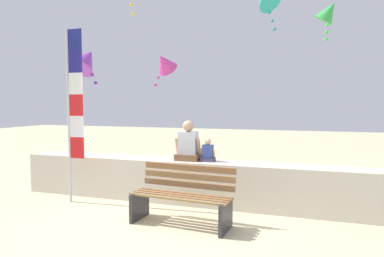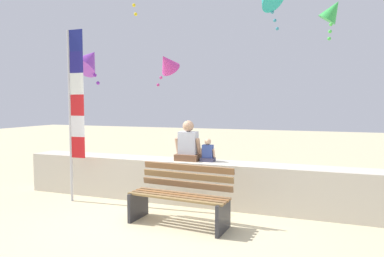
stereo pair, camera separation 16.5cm
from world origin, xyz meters
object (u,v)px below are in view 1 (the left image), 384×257
object	(u,v)px
person_adult	(188,145)
flag_banner	(73,104)
park_bench	(183,197)
kite_green	(329,12)
kite_purple	(86,60)
kite_magenta	(164,63)
person_child	(208,152)

from	to	relation	value
person_adult	flag_banner	size ratio (longest dim) A/B	0.23
person_adult	flag_banner	xyz separation A→B (m)	(-2.01, -0.69, 0.76)
person_adult	flag_banner	world-z (taller)	flag_banner
park_bench	person_adult	bearing A→B (deg)	104.71
kite_green	kite_purple	world-z (taller)	kite_green
person_adult	kite_magenta	xyz separation A→B (m)	(-1.30, 1.97, 1.78)
kite_purple	person_adult	bearing A→B (deg)	-15.74
park_bench	kite_green	world-z (taller)	kite_green
person_adult	person_child	size ratio (longest dim) A/B	1.76
person_adult	kite_magenta	distance (m)	2.96
person_adult	kite_magenta	bearing A→B (deg)	123.43
person_child	park_bench	bearing A→B (deg)	-94.06
person_adult	person_child	distance (m)	0.40
park_bench	kite_magenta	bearing A→B (deg)	117.19
park_bench	person_adult	size ratio (longest dim) A/B	2.15
park_bench	kite_magenta	world-z (taller)	kite_magenta
person_adult	kite_purple	world-z (taller)	kite_purple
flag_banner	kite_purple	bearing A→B (deg)	116.39
person_child	kite_green	xyz separation A→B (m)	(2.17, 3.00, 3.09)
kite_green	kite_purple	distance (m)	5.86
kite_green	flag_banner	bearing A→B (deg)	-140.93
person_adult	kite_green	xyz separation A→B (m)	(2.55, 3.01, 2.97)
park_bench	kite_purple	bearing A→B (deg)	147.70
person_child	kite_purple	bearing A→B (deg)	166.12
kite_green	kite_purple	bearing A→B (deg)	-157.08
kite_green	kite_purple	xyz separation A→B (m)	(-5.28, -2.23, -1.20)
kite_magenta	kite_purple	size ratio (longest dim) A/B	0.93
person_child	kite_magenta	bearing A→B (deg)	130.52
flag_banner	kite_magenta	world-z (taller)	kite_magenta
kite_magenta	person_child	bearing A→B (deg)	-49.48
person_adult	kite_magenta	size ratio (longest dim) A/B	0.82
person_adult	kite_purple	bearing A→B (deg)	164.26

